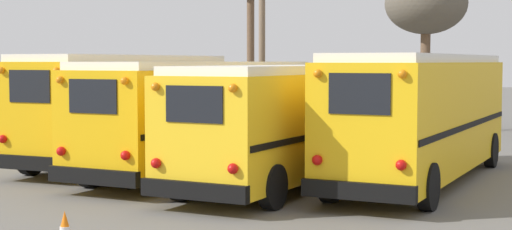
{
  "coord_description": "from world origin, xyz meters",
  "views": [
    {
      "loc": [
        8.72,
        -19.69,
        3.15
      ],
      "look_at": [
        0.0,
        0.25,
        1.66
      ],
      "focal_mm": 55.0,
      "sensor_mm": 36.0,
      "label": 1
    }
  ],
  "objects_px": {
    "school_bus_0": "(130,104)",
    "school_bus_1": "(205,112)",
    "bare_tree_0": "(426,5)",
    "traffic_cone": "(65,230)",
    "school_bus_2": "(295,119)",
    "school_bus_3": "(423,113)",
    "utility_pole": "(262,44)"
  },
  "relations": [
    {
      "from": "school_bus_1",
      "to": "school_bus_3",
      "type": "height_order",
      "value": "school_bus_3"
    },
    {
      "from": "utility_pole",
      "to": "traffic_cone",
      "type": "distance_m",
      "value": 19.48
    },
    {
      "from": "traffic_cone",
      "to": "school_bus_0",
      "type": "bearing_deg",
      "value": 117.28
    },
    {
      "from": "school_bus_0",
      "to": "school_bus_2",
      "type": "distance_m",
      "value": 6.33
    },
    {
      "from": "school_bus_1",
      "to": "traffic_cone",
      "type": "relative_size",
      "value": 15.65
    },
    {
      "from": "school_bus_0",
      "to": "school_bus_1",
      "type": "xyz_separation_m",
      "value": [
        3.05,
        -0.81,
        -0.1
      ]
    },
    {
      "from": "school_bus_1",
      "to": "school_bus_2",
      "type": "bearing_deg",
      "value": -15.66
    },
    {
      "from": "school_bus_3",
      "to": "utility_pole",
      "type": "bearing_deg",
      "value": 133.13
    },
    {
      "from": "school_bus_0",
      "to": "bare_tree_0",
      "type": "height_order",
      "value": "bare_tree_0"
    },
    {
      "from": "school_bus_3",
      "to": "utility_pole",
      "type": "distance_m",
      "value": 12.4
    },
    {
      "from": "utility_pole",
      "to": "school_bus_1",
      "type": "bearing_deg",
      "value": -76.45
    },
    {
      "from": "school_bus_0",
      "to": "traffic_cone",
      "type": "distance_m",
      "value": 11.44
    },
    {
      "from": "bare_tree_0",
      "to": "traffic_cone",
      "type": "xyz_separation_m",
      "value": [
        -1.02,
        -24.39,
        -5.3
      ]
    },
    {
      "from": "school_bus_0",
      "to": "school_bus_2",
      "type": "bearing_deg",
      "value": -15.27
    },
    {
      "from": "school_bus_1",
      "to": "traffic_cone",
      "type": "bearing_deg",
      "value": -76.95
    },
    {
      "from": "bare_tree_0",
      "to": "school_bus_0",
      "type": "bearing_deg",
      "value": -113.5
    },
    {
      "from": "school_bus_2",
      "to": "school_bus_3",
      "type": "bearing_deg",
      "value": 23.13
    },
    {
      "from": "school_bus_1",
      "to": "school_bus_3",
      "type": "bearing_deg",
      "value": 4.2
    },
    {
      "from": "school_bus_1",
      "to": "bare_tree_0",
      "type": "height_order",
      "value": "bare_tree_0"
    },
    {
      "from": "school_bus_0",
      "to": "traffic_cone",
      "type": "height_order",
      "value": "school_bus_0"
    },
    {
      "from": "utility_pole",
      "to": "traffic_cone",
      "type": "height_order",
      "value": "utility_pole"
    },
    {
      "from": "utility_pole",
      "to": "traffic_cone",
      "type": "xyz_separation_m",
      "value": [
        4.41,
        -18.65,
        -3.51
      ]
    },
    {
      "from": "school_bus_2",
      "to": "bare_tree_0",
      "type": "height_order",
      "value": "bare_tree_0"
    },
    {
      "from": "school_bus_2",
      "to": "utility_pole",
      "type": "distance_m",
      "value": 11.74
    },
    {
      "from": "school_bus_2",
      "to": "school_bus_0",
      "type": "bearing_deg",
      "value": 164.73
    },
    {
      "from": "school_bus_1",
      "to": "traffic_cone",
      "type": "distance_m",
      "value": 9.62
    },
    {
      "from": "school_bus_0",
      "to": "school_bus_1",
      "type": "relative_size",
      "value": 0.92
    },
    {
      "from": "school_bus_1",
      "to": "school_bus_0",
      "type": "bearing_deg",
      "value": 165.13
    },
    {
      "from": "school_bus_1",
      "to": "school_bus_3",
      "type": "relative_size",
      "value": 0.99
    },
    {
      "from": "school_bus_2",
      "to": "bare_tree_0",
      "type": "distance_m",
      "value": 16.46
    },
    {
      "from": "school_bus_0",
      "to": "school_bus_1",
      "type": "height_order",
      "value": "school_bus_0"
    },
    {
      "from": "school_bus_1",
      "to": "traffic_cone",
      "type": "height_order",
      "value": "school_bus_1"
    }
  ]
}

